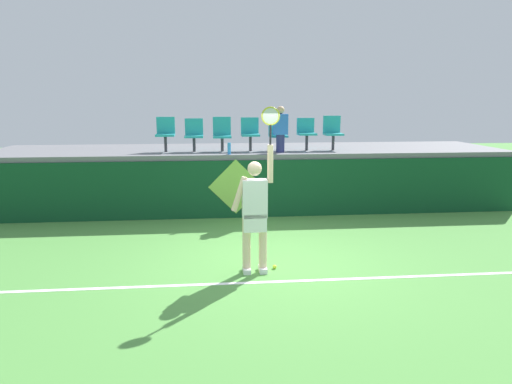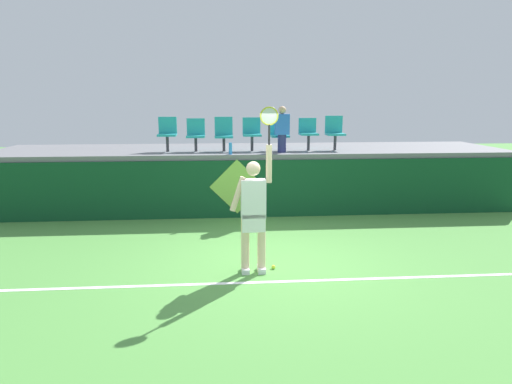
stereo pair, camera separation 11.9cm
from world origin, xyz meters
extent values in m
plane|color=#519342|center=(0.00, 0.00, 0.00)|extent=(40.00, 40.00, 0.00)
cube|color=#0F4223|center=(0.00, 3.15, 0.67)|extent=(12.95, 0.20, 1.35)
cube|color=slate|center=(0.00, 4.53, 1.41)|extent=(12.95, 2.86, 0.12)
cube|color=white|center=(0.00, -0.75, 0.00)|extent=(11.65, 0.08, 0.01)
cube|color=white|center=(-0.44, -0.32, 0.04)|extent=(0.12, 0.26, 0.08)
cube|color=white|center=(-0.18, -0.32, 0.04)|extent=(0.12, 0.26, 0.08)
cylinder|color=beige|center=(-0.44, -0.32, 0.45)|extent=(0.13, 0.13, 0.91)
cylinder|color=beige|center=(-0.18, -0.32, 0.45)|extent=(0.13, 0.13, 0.91)
cube|color=white|center=(-0.31, -0.32, 0.83)|extent=(0.36, 0.23, 0.28)
cube|color=white|center=(-0.31, -0.32, 1.20)|extent=(0.38, 0.23, 0.59)
sphere|color=beige|center=(-0.31, -0.32, 1.67)|extent=(0.22, 0.22, 0.22)
cylinder|color=beige|center=(-0.55, -0.32, 1.28)|extent=(0.26, 0.09, 0.55)
cylinder|color=beige|center=(-0.07, -0.31, 1.74)|extent=(0.09, 0.09, 0.58)
cylinder|color=black|center=(-0.07, -0.31, 2.18)|extent=(0.03, 0.03, 0.30)
torus|color=gold|center=(-0.07, -0.31, 2.46)|extent=(0.28, 0.03, 0.28)
ellipsoid|color=silver|center=(-0.07, -0.31, 2.46)|extent=(0.24, 0.02, 0.24)
sphere|color=#D1E533|center=(0.02, -0.21, 0.03)|extent=(0.07, 0.07, 0.07)
cylinder|color=#338CE5|center=(-0.57, 3.24, 1.60)|extent=(0.08, 0.08, 0.27)
cylinder|color=#38383D|center=(-2.08, 3.89, 1.66)|extent=(0.07, 0.07, 0.38)
cube|color=teal|center=(-2.08, 3.89, 1.87)|extent=(0.44, 0.42, 0.05)
cube|color=teal|center=(-2.08, 4.08, 2.10)|extent=(0.44, 0.04, 0.40)
cylinder|color=#38383D|center=(-1.40, 3.89, 1.64)|extent=(0.07, 0.07, 0.34)
cube|color=teal|center=(-1.40, 3.89, 1.83)|extent=(0.44, 0.42, 0.05)
cube|color=teal|center=(-1.40, 4.08, 2.06)|extent=(0.44, 0.04, 0.40)
cylinder|color=#38383D|center=(-0.72, 3.89, 1.63)|extent=(0.07, 0.07, 0.33)
cube|color=teal|center=(-0.72, 3.89, 1.82)|extent=(0.44, 0.42, 0.05)
cube|color=teal|center=(-0.72, 4.08, 2.07)|extent=(0.44, 0.04, 0.45)
cylinder|color=#38383D|center=(-0.03, 3.89, 1.65)|extent=(0.07, 0.07, 0.37)
cube|color=teal|center=(-0.03, 3.89, 1.86)|extent=(0.44, 0.42, 0.05)
cube|color=teal|center=(-0.03, 4.08, 2.08)|extent=(0.44, 0.04, 0.39)
cylinder|color=#38383D|center=(0.66, 3.89, 1.63)|extent=(0.07, 0.07, 0.34)
cube|color=teal|center=(0.66, 3.89, 1.83)|extent=(0.44, 0.42, 0.05)
cube|color=teal|center=(0.66, 4.08, 2.06)|extent=(0.44, 0.04, 0.42)
cylinder|color=#38383D|center=(1.37, 3.89, 1.66)|extent=(0.07, 0.07, 0.38)
cube|color=teal|center=(1.37, 3.89, 1.87)|extent=(0.44, 0.42, 0.05)
cube|color=teal|center=(1.37, 4.08, 2.08)|extent=(0.44, 0.04, 0.36)
cylinder|color=#38383D|center=(2.04, 3.89, 1.65)|extent=(0.07, 0.07, 0.37)
cube|color=teal|center=(2.04, 3.89, 1.86)|extent=(0.44, 0.42, 0.05)
cube|color=teal|center=(2.04, 4.08, 2.10)|extent=(0.44, 0.04, 0.42)
cylinder|color=navy|center=(0.66, 3.54, 1.68)|extent=(0.20, 0.20, 0.42)
cube|color=blue|center=(0.66, 3.54, 2.13)|extent=(0.34, 0.20, 0.48)
sphere|color=#DBAD84|center=(0.66, 3.54, 2.46)|extent=(0.18, 0.18, 0.18)
cube|color=#0F4223|center=(-0.44, 3.04, 0.00)|extent=(0.90, 0.01, 0.00)
plane|color=#8CC64C|center=(-0.44, 3.04, 0.74)|extent=(1.27, 0.00, 1.27)
camera|label=1|loc=(-0.92, -6.98, 2.69)|focal=31.17mm
camera|label=2|loc=(-0.81, -6.99, 2.69)|focal=31.17mm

